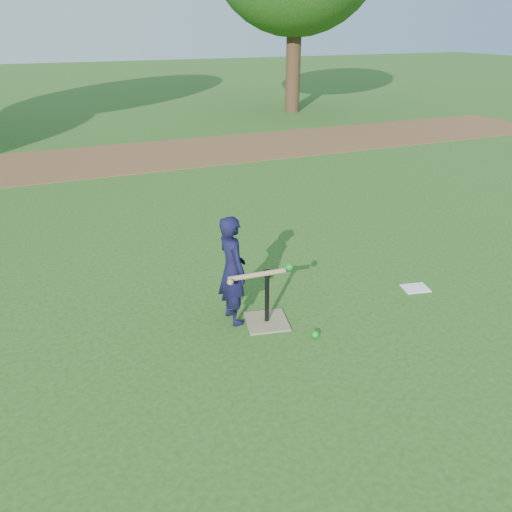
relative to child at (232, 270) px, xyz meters
name	(u,v)px	position (x,y,z in m)	size (l,w,h in m)	color
ground	(241,315)	(0.11, 0.05, -0.59)	(80.00, 80.00, 0.00)	#285116
dirt_strip	(128,157)	(0.11, 7.55, -0.58)	(24.00, 3.00, 0.01)	brown
child	(232,270)	(0.00, 0.00, 0.00)	(0.43, 0.28, 1.18)	black
wiffle_ball_ground	(315,334)	(0.65, -0.64, -0.55)	(0.08, 0.08, 0.08)	#0D941C
clipboard	(415,288)	(2.25, -0.20, -0.58)	(0.30, 0.23, 0.01)	white
batting_tee	(267,313)	(0.31, -0.20, -0.48)	(0.51, 0.51, 0.61)	#8B7E58
swing_action	(261,274)	(0.22, -0.23, 0.02)	(0.70, 0.15, 0.13)	tan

